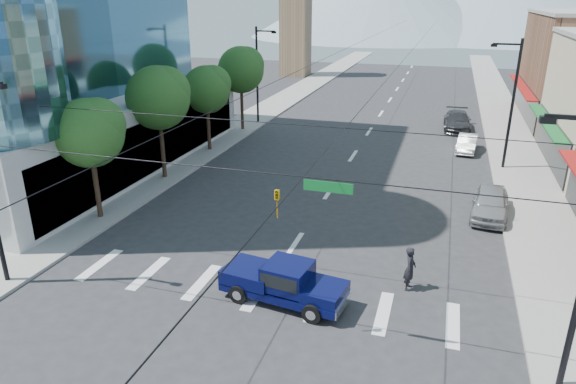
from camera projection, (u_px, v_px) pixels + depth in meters
name	position (u px, v px, depth m)	size (l,w,h in m)	color
ground	(250.00, 312.00, 20.05)	(160.00, 160.00, 0.00)	#28282B
sidewalk_left	(279.00, 103.00, 59.03)	(4.00, 120.00, 0.15)	gray
sidewalk_right	(502.00, 116.00, 52.37)	(4.00, 120.00, 0.15)	gray
clock_tower	(296.00, 3.00, 76.12)	(4.80, 4.80, 20.40)	#8C6B4C
mountain_right	(504.00, 5.00, 153.98)	(90.00, 90.00, 18.00)	gray
tree_near	(92.00, 131.00, 26.78)	(3.65, 3.64, 6.71)	black
tree_midnear	(160.00, 96.00, 32.80)	(4.09, 4.09, 7.52)	black
tree_midfar	(208.00, 88.00, 39.26)	(3.65, 3.64, 6.71)	black
tree_far	(243.00, 68.00, 45.29)	(4.09, 4.09, 7.52)	black
signal_rig	(241.00, 214.00, 17.45)	(21.80, 0.20, 9.00)	black
lamp_pole_nw	(258.00, 72.00, 48.00)	(2.00, 0.25, 9.00)	black
lamp_pole_ne	(511.00, 100.00, 34.95)	(2.00, 0.25, 9.00)	black
pickup_truck	(283.00, 281.00, 20.50)	(5.32, 2.54, 1.74)	#080C3D
pedestrian	(410.00, 268.00, 21.35)	(0.70, 0.46, 1.92)	black
parked_car_near	(490.00, 203.00, 28.50)	(1.92, 4.76, 1.62)	#9A9A9E
parked_car_mid	(467.00, 143.00, 40.57)	(1.41, 4.03, 1.33)	silver
parked_car_far	(457.00, 121.00, 47.14)	(2.33, 5.72, 1.66)	#303033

